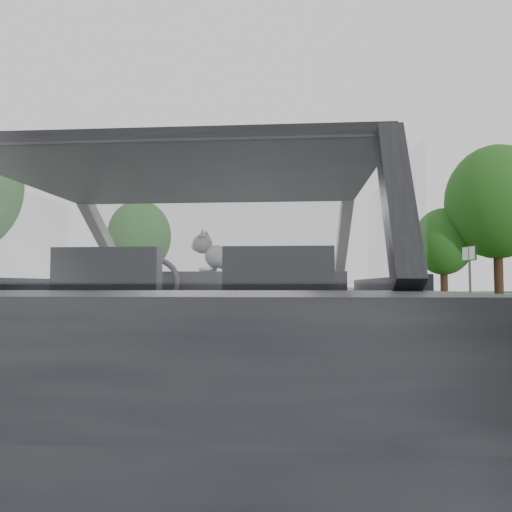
% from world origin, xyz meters
% --- Properties ---
extents(ground, '(140.00, 140.00, 0.00)m').
position_xyz_m(ground, '(0.00, 0.00, 0.00)').
color(ground, black).
rests_on(ground, ground).
extents(subject_car, '(1.80, 4.00, 1.45)m').
position_xyz_m(subject_car, '(0.00, 0.00, 0.72)').
color(subject_car, black).
rests_on(subject_car, ground).
extents(dashboard, '(1.58, 0.45, 0.30)m').
position_xyz_m(dashboard, '(0.00, 0.62, 0.85)').
color(dashboard, black).
rests_on(dashboard, subject_car).
extents(driver_seat, '(0.50, 0.72, 0.42)m').
position_xyz_m(driver_seat, '(-0.40, -0.29, 0.88)').
color(driver_seat, black).
rests_on(driver_seat, subject_car).
extents(passenger_seat, '(0.50, 0.72, 0.42)m').
position_xyz_m(passenger_seat, '(0.40, -0.29, 0.88)').
color(passenger_seat, black).
rests_on(passenger_seat, subject_car).
extents(steering_wheel, '(0.36, 0.36, 0.04)m').
position_xyz_m(steering_wheel, '(-0.40, 0.33, 0.92)').
color(steering_wheel, black).
rests_on(steering_wheel, dashboard).
extents(cat, '(0.67, 0.33, 0.29)m').
position_xyz_m(cat, '(0.13, 0.63, 1.09)').
color(cat, gray).
rests_on(cat, dashboard).
extents(guardrail, '(0.05, 90.00, 0.32)m').
position_xyz_m(guardrail, '(4.30, 10.00, 0.58)').
color(guardrail, gray).
rests_on(guardrail, ground).
extents(other_car, '(2.00, 4.79, 1.56)m').
position_xyz_m(other_car, '(-1.20, 22.37, 0.78)').
color(other_car, silver).
rests_on(other_car, ground).
extents(highway_sign, '(0.30, 0.99, 2.46)m').
position_xyz_m(highway_sign, '(7.43, 17.85, 1.23)').
color(highway_sign, '#164524').
rests_on(highway_sign, ground).
extents(tree_2, '(4.48, 4.48, 5.75)m').
position_xyz_m(tree_2, '(10.11, 30.55, 2.87)').
color(tree_2, '#1D4F17').
rests_on(tree_2, ground).
extents(tree_3, '(6.93, 6.93, 9.34)m').
position_xyz_m(tree_3, '(12.99, 29.15, 4.67)').
color(tree_3, '#1D4F17').
rests_on(tree_3, ground).
extents(tree_6, '(5.41, 5.41, 6.47)m').
position_xyz_m(tree_6, '(-10.07, 30.30, 3.24)').
color(tree_6, '#1D4F17').
rests_on(tree_6, ground).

